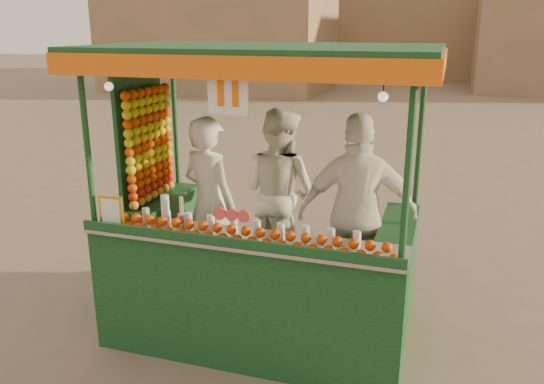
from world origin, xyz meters
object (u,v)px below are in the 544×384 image
(juice_cart, at_px, (253,248))
(vendor_left, at_px, (209,204))
(vendor_right, at_px, (358,213))
(vendor_middle, at_px, (279,192))

(juice_cart, distance_m, vendor_left, 0.67)
(vendor_left, bearing_deg, juice_cart, 179.52)
(juice_cart, bearing_deg, vendor_right, 14.49)
(vendor_left, distance_m, vendor_middle, 0.79)
(juice_cart, height_order, vendor_right, juice_cart)
(juice_cart, xyz_separation_m, vendor_left, (-0.55, 0.22, 0.32))
(vendor_middle, relative_size, vendor_right, 0.96)
(vendor_left, xyz_separation_m, vendor_right, (1.49, 0.02, 0.05))
(juice_cart, bearing_deg, vendor_middle, 88.93)
(juice_cart, relative_size, vendor_right, 1.62)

